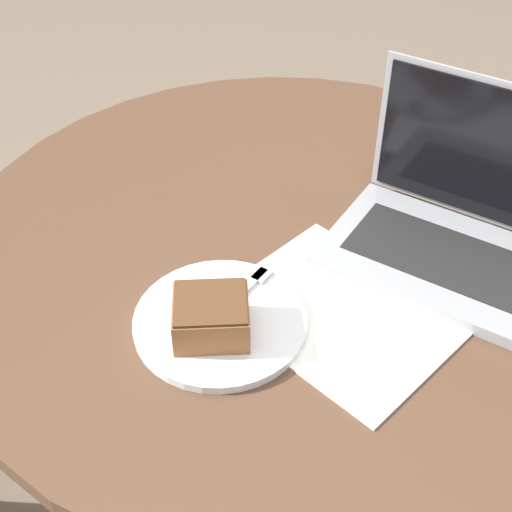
% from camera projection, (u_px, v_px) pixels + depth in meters
% --- Properties ---
extents(ground_plane, '(12.00, 12.00, 0.00)m').
position_uv_depth(ground_plane, '(277.00, 503.00, 1.57)').
color(ground_plane, '#6B5B4C').
extents(dining_table, '(1.00, 1.00, 0.77)m').
position_uv_depth(dining_table, '(284.00, 326.00, 1.19)').
color(dining_table, '#4C3323').
rests_on(dining_table, ground_plane).
extents(paper_document, '(0.32, 0.28, 0.00)m').
position_uv_depth(paper_document, '(341.00, 312.00, 0.94)').
color(paper_document, white).
rests_on(paper_document, dining_table).
extents(plate, '(0.23, 0.23, 0.01)m').
position_uv_depth(plate, '(220.00, 321.00, 0.92)').
color(plate, silver).
rests_on(plate, dining_table).
extents(cake_slice, '(0.12, 0.12, 0.05)m').
position_uv_depth(cake_slice, '(211.00, 316.00, 0.88)').
color(cake_slice, brown).
rests_on(cake_slice, plate).
extents(fork, '(0.07, 0.17, 0.00)m').
position_uv_depth(fork, '(237.00, 297.00, 0.94)').
color(fork, silver).
rests_on(fork, plate).
extents(coffee_glass, '(0.07, 0.07, 0.09)m').
position_uv_depth(coffee_glass, '(412.00, 156.00, 1.14)').
color(coffee_glass, '#997556').
rests_on(coffee_glass, dining_table).
extents(laptop, '(0.39, 0.33, 0.24)m').
position_uv_depth(laptop, '(460.00, 231.00, 1.00)').
color(laptop, gray).
rests_on(laptop, dining_table).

